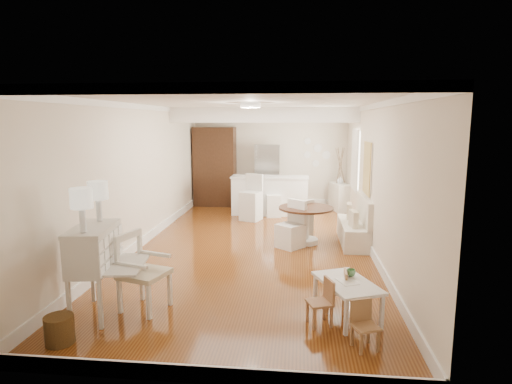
% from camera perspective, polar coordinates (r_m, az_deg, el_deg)
% --- Properties ---
extents(room, '(9.00, 9.04, 2.82)m').
position_cam_1_polar(room, '(8.53, 0.18, 6.11)').
color(room, brown).
rests_on(room, ground).
extents(secretary_bureau, '(1.03, 1.05, 1.17)m').
position_cam_1_polar(secretary_bureau, '(5.92, -20.68, -9.80)').
color(secretary_bureau, beige).
rests_on(secretary_bureau, ground).
extents(gustavian_armchair, '(0.74, 0.74, 1.03)m').
position_cam_1_polar(gustavian_armchair, '(5.90, -14.66, -10.29)').
color(gustavian_armchair, white).
rests_on(gustavian_armchair, ground).
extents(wicker_basket, '(0.41, 0.41, 0.32)m').
position_cam_1_polar(wicker_basket, '(5.50, -24.74, -16.34)').
color(wicker_basket, '#4F3618').
rests_on(wicker_basket, ground).
extents(kids_table, '(0.89, 1.10, 0.47)m').
position_cam_1_polar(kids_table, '(5.72, 11.98, -13.82)').
color(kids_table, white).
rests_on(kids_table, ground).
extents(kids_chair_a, '(0.36, 0.36, 0.59)m').
position_cam_1_polar(kids_chair_a, '(5.44, 8.47, -14.30)').
color(kids_chair_a, '#A2704A').
rests_on(kids_chair_a, ground).
extents(kids_chair_b, '(0.28, 0.28, 0.57)m').
position_cam_1_polar(kids_chair_b, '(5.84, 10.59, -12.76)').
color(kids_chair_b, '#B17F50').
rests_on(kids_chair_b, ground).
extents(kids_chair_c, '(0.34, 0.34, 0.54)m').
position_cam_1_polar(kids_chair_c, '(5.03, 14.38, -16.88)').
color(kids_chair_c, '#966B44').
rests_on(kids_chair_c, ground).
extents(banquette, '(0.52, 1.60, 0.98)m').
position_cam_1_polar(banquette, '(8.94, 12.86, -3.64)').
color(banquette, silver).
rests_on(banquette, ground).
extents(dining_table, '(1.39, 1.39, 0.76)m').
position_cam_1_polar(dining_table, '(8.79, 6.65, -4.43)').
color(dining_table, '#482717').
rests_on(dining_table, ground).
extents(slip_chair_near, '(0.64, 0.64, 0.94)m').
position_cam_1_polar(slip_chair_near, '(8.47, 4.61, -4.32)').
color(slip_chair_near, white).
rests_on(slip_chair_near, ground).
extents(slip_chair_far, '(0.56, 0.57, 0.83)m').
position_cam_1_polar(slip_chair_far, '(9.28, 5.96, -3.46)').
color(slip_chair_far, silver).
rests_on(slip_chair_far, ground).
extents(breakfast_counter, '(2.05, 0.65, 1.03)m').
position_cam_1_polar(breakfast_counter, '(11.44, 1.86, -0.44)').
color(breakfast_counter, white).
rests_on(breakfast_counter, ground).
extents(bar_stool_left, '(0.59, 0.59, 1.16)m').
position_cam_1_polar(bar_stool_left, '(10.75, -0.67, -0.73)').
color(bar_stool_left, silver).
rests_on(bar_stool_left, ground).
extents(bar_stool_right, '(0.42, 0.42, 0.93)m').
position_cam_1_polar(bar_stool_right, '(11.17, 2.36, -0.94)').
color(bar_stool_right, white).
rests_on(bar_stool_right, ground).
extents(pantry_cabinet, '(1.20, 0.60, 2.30)m').
position_cam_1_polar(pantry_cabinet, '(12.64, -5.50, 3.37)').
color(pantry_cabinet, '#381E11').
rests_on(pantry_cabinet, ground).
extents(fridge, '(0.75, 0.65, 1.80)m').
position_cam_1_polar(fridge, '(12.41, 3.13, 2.12)').
color(fridge, silver).
rests_on(fridge, ground).
extents(sideboard, '(0.57, 0.87, 0.77)m').
position_cam_1_polar(sideboard, '(12.17, 11.05, -0.64)').
color(sideboard, white).
rests_on(sideboard, ground).
extents(pencil_cup, '(0.12, 0.12, 0.09)m').
position_cam_1_polar(pencil_cup, '(5.81, 12.54, -10.46)').
color(pencil_cup, '#60A568').
rests_on(pencil_cup, kids_table).
extents(branch_vase, '(0.21, 0.21, 0.19)m').
position_cam_1_polar(branch_vase, '(12.13, 11.15, 1.60)').
color(branch_vase, white).
rests_on(branch_vase, sideboard).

